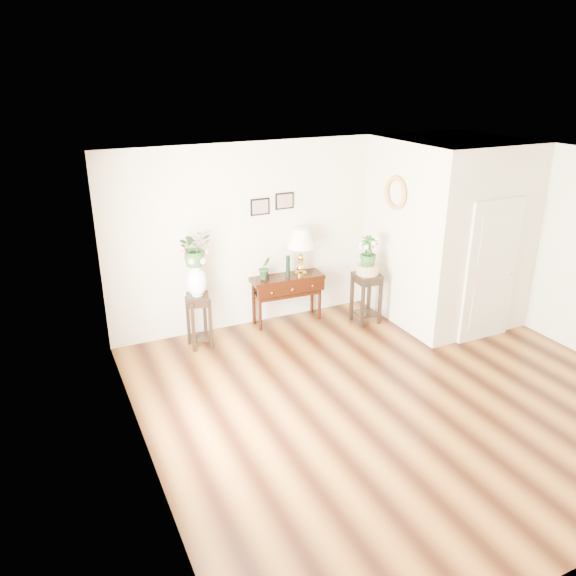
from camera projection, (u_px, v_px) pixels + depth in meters
floor at (396, 395)px, 6.93m from camera, size 6.00×5.50×0.02m
ceiling at (415, 167)px, 5.90m from camera, size 6.00×5.50×0.02m
wall_back at (299, 231)px, 8.73m from camera, size 6.00×0.02×2.80m
wall_left at (140, 341)px, 5.23m from camera, size 0.02×5.50×2.80m
partition at (447, 231)px, 8.74m from camera, size 1.80×1.95×2.80m
door at (491, 271)px, 8.03m from camera, size 0.90×0.05×2.10m
art_print_left at (260, 207)px, 8.29m from camera, size 0.30×0.02×0.25m
art_print_right at (285, 201)px, 8.43m from camera, size 0.30×0.02×0.25m
wall_ornament at (395, 193)px, 8.23m from camera, size 0.07×0.51×0.51m
console_table at (287, 299)px, 8.81m from camera, size 1.16×0.44×0.76m
table_lamp at (301, 253)px, 8.63m from camera, size 0.56×0.56×0.74m
green_vase at (288, 266)px, 8.61m from camera, size 0.07×0.07×0.33m
potted_plant at (265, 269)px, 8.46m from camera, size 0.22×0.19×0.35m
plant_stand_a at (199, 321)px, 8.00m from camera, size 0.38×0.38×0.80m
porcelain_vase at (196, 280)px, 7.77m from camera, size 0.38×0.38×0.49m
lily_arrangement at (194, 250)px, 7.61m from camera, size 0.55×0.51×0.51m
plant_stand_b at (366, 298)px, 8.78m from camera, size 0.40×0.40×0.81m
ceramic_bowl at (368, 269)px, 8.61m from camera, size 0.41×0.41×0.15m
narcissus at (368, 252)px, 8.50m from camera, size 0.30×0.30×0.48m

